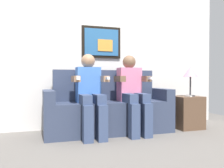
{
  "coord_description": "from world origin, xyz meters",
  "views": [
    {
      "loc": [
        -0.98,
        -2.89,
        0.78
      ],
      "look_at": [
        0.0,
        0.15,
        0.7
      ],
      "focal_mm": 37.67,
      "sensor_mm": 36.0,
      "label": 1
    }
  ],
  "objects_px": {
    "person_on_right": "(132,91)",
    "person_on_left": "(90,91)",
    "spare_remote_on_table": "(188,96)",
    "table_lamp": "(190,73)",
    "couch": "(108,111)",
    "side_table_right": "(187,112)"
  },
  "relations": [
    {
      "from": "side_table_right",
      "to": "table_lamp",
      "type": "bearing_deg",
      "value": -52.6
    },
    {
      "from": "couch",
      "to": "spare_remote_on_table",
      "type": "bearing_deg",
      "value": -9.66
    },
    {
      "from": "couch",
      "to": "spare_remote_on_table",
      "type": "distance_m",
      "value": 1.24
    },
    {
      "from": "person_on_right",
      "to": "side_table_right",
      "type": "relative_size",
      "value": 2.22
    },
    {
      "from": "person_on_left",
      "to": "spare_remote_on_table",
      "type": "xyz_separation_m",
      "value": [
        1.51,
        -0.04,
        -0.1
      ]
    },
    {
      "from": "person_on_right",
      "to": "spare_remote_on_table",
      "type": "distance_m",
      "value": 0.91
    },
    {
      "from": "couch",
      "to": "side_table_right",
      "type": "relative_size",
      "value": 3.61
    },
    {
      "from": "person_on_right",
      "to": "side_table_right",
      "type": "height_order",
      "value": "person_on_right"
    },
    {
      "from": "couch",
      "to": "table_lamp",
      "type": "height_order",
      "value": "table_lamp"
    },
    {
      "from": "person_on_left",
      "to": "table_lamp",
      "type": "distance_m",
      "value": 1.61
    },
    {
      "from": "couch",
      "to": "table_lamp",
      "type": "bearing_deg",
      "value": -6.45
    },
    {
      "from": "person_on_right",
      "to": "table_lamp",
      "type": "distance_m",
      "value": 1.01
    },
    {
      "from": "couch",
      "to": "spare_remote_on_table",
      "type": "height_order",
      "value": "couch"
    },
    {
      "from": "side_table_right",
      "to": "table_lamp",
      "type": "height_order",
      "value": "table_lamp"
    },
    {
      "from": "person_on_left",
      "to": "side_table_right",
      "type": "xyz_separation_m",
      "value": [
        1.56,
        0.06,
        -0.36
      ]
    },
    {
      "from": "person_on_left",
      "to": "side_table_right",
      "type": "height_order",
      "value": "person_on_left"
    },
    {
      "from": "person_on_right",
      "to": "person_on_left",
      "type": "bearing_deg",
      "value": -179.96
    },
    {
      "from": "person_on_left",
      "to": "person_on_right",
      "type": "height_order",
      "value": "same"
    },
    {
      "from": "couch",
      "to": "side_table_right",
      "type": "height_order",
      "value": "couch"
    },
    {
      "from": "table_lamp",
      "to": "side_table_right",
      "type": "bearing_deg",
      "value": 127.4
    },
    {
      "from": "person_on_left",
      "to": "table_lamp",
      "type": "xyz_separation_m",
      "value": [
        1.59,
        0.02,
        0.25
      ]
    },
    {
      "from": "spare_remote_on_table",
      "to": "couch",
      "type": "bearing_deg",
      "value": 170.34
    }
  ]
}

